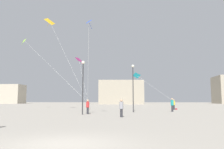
% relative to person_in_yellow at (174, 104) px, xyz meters
% --- Properties ---
extents(ground_plane, '(300.00, 300.00, 0.00)m').
position_rel_person_in_yellow_xyz_m(ground_plane, '(-9.50, -29.22, -0.91)').
color(ground_plane, '#9E9689').
extents(person_in_yellow, '(0.36, 0.36, 1.66)m').
position_rel_person_in_yellow_xyz_m(person_in_yellow, '(0.00, 0.00, 0.00)').
color(person_in_yellow, '#2D2D33').
rests_on(person_in_yellow, ground_plane).
extents(person_in_teal, '(0.39, 0.39, 1.80)m').
position_rel_person_in_yellow_xyz_m(person_in_teal, '(-1.41, -6.11, 0.08)').
color(person_in_teal, '#2D2D33').
rests_on(person_in_teal, ground_plane).
extents(person_in_grey, '(0.36, 0.36, 1.63)m').
position_rel_person_in_yellow_xyz_m(person_in_grey, '(-7.89, -16.45, -0.02)').
color(person_in_grey, '#2D2D33').
rests_on(person_in_grey, ground_plane).
extents(person_in_red, '(0.35, 0.35, 1.60)m').
position_rel_person_in_yellow_xyz_m(person_in_red, '(-11.77, -12.10, -0.03)').
color(person_in_red, '#2D2D33').
rests_on(person_in_red, ground_plane).
extents(kite_lime_diamond, '(14.10, 12.61, 10.99)m').
position_rel_person_in_yellow_xyz_m(kite_lime_diamond, '(-25.02, -0.34, 10.72)').
color(kite_lime_diamond, '#8CD12D').
extents(kite_cyan_delta, '(6.48, 3.42, 4.96)m').
position_rel_person_in_yellow_xyz_m(kite_cyan_delta, '(-5.70, 2.78, 4.89)').
color(kite_cyan_delta, '#1EB2C6').
extents(kite_amber_delta, '(8.55, 9.77, 13.13)m').
position_rel_person_in_yellow_xyz_m(kite_amber_delta, '(-19.49, -3.44, 12.81)').
color(kite_amber_delta, yellow).
extents(kite_magenta_diamond, '(3.48, 8.17, 6.61)m').
position_rel_person_in_yellow_xyz_m(kite_magenta_diamond, '(-14.51, -4.72, 6.58)').
color(kite_magenta_diamond, '#D12899').
extents(kite_cobalt_delta, '(0.98, 2.21, 8.93)m').
position_rel_person_in_yellow_xyz_m(kite_cobalt_delta, '(-11.46, -13.72, 8.81)').
color(kite_cobalt_delta, blue).
extents(building_centre_hall, '(17.85, 16.76, 8.89)m').
position_rel_person_in_yellow_xyz_m(building_centre_hall, '(-10.50, 52.77, 3.54)').
color(building_centre_hall, '#A39984').
rests_on(building_centre_hall, ground_plane).
extents(lamppost_east, '(0.36, 0.36, 6.14)m').
position_rel_person_in_yellow_xyz_m(lamppost_east, '(-6.65, -7.83, 3.09)').
color(lamppost_east, '#2D2D30').
rests_on(lamppost_east, ground_plane).
extents(lamppost_west, '(0.36, 0.36, 5.83)m').
position_rel_person_in_yellow_xyz_m(lamppost_west, '(-12.18, -12.95, 2.91)').
color(lamppost_west, '#2D2D30').
rests_on(lamppost_west, ground_plane).
extents(handbag_beside_flyer, '(0.34, 0.18, 0.24)m').
position_rel_person_in_yellow_xyz_m(handbag_beside_flyer, '(0.35, 0.10, -0.79)').
color(handbag_beside_flyer, maroon).
rests_on(handbag_beside_flyer, ground_plane).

